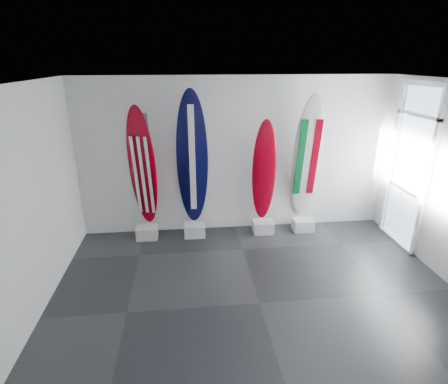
{
  "coord_description": "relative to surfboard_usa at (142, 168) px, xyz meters",
  "views": [
    {
      "loc": [
        -0.96,
        -4.14,
        3.27
      ],
      "look_at": [
        -0.36,
        1.4,
        1.19
      ],
      "focal_mm": 28.7,
      "sensor_mm": 36.0,
      "label": 1
    }
  ],
  "objects": [
    {
      "name": "floor",
      "position": [
        1.77,
        -2.28,
        -1.39
      ],
      "size": [
        6.0,
        6.0,
        0.0
      ],
      "primitive_type": "plane",
      "color": "black",
      "rests_on": "ground"
    },
    {
      "name": "ceiling",
      "position": [
        1.77,
        -2.28,
        1.61
      ],
      "size": [
        6.0,
        6.0,
        0.0
      ],
      "primitive_type": "plane",
      "rotation": [
        3.14,
        0.0,
        0.0
      ],
      "color": "white",
      "rests_on": "wall_back"
    },
    {
      "name": "wall_back",
      "position": [
        1.77,
        0.22,
        0.11
      ],
      "size": [
        6.0,
        0.0,
        6.0
      ],
      "primitive_type": "plane",
      "rotation": [
        1.57,
        0.0,
        0.0
      ],
      "color": "silver",
      "rests_on": "ground"
    },
    {
      "name": "wall_front",
      "position": [
        1.77,
        -4.78,
        0.11
      ],
      "size": [
        6.0,
        0.0,
        6.0
      ],
      "primitive_type": "plane",
      "rotation": [
        -1.57,
        0.0,
        0.0
      ],
      "color": "silver",
      "rests_on": "ground"
    },
    {
      "name": "wall_left",
      "position": [
        -1.23,
        -2.28,
        0.11
      ],
      "size": [
        0.0,
        5.0,
        5.0
      ],
      "primitive_type": "plane",
      "rotation": [
        1.57,
        0.0,
        1.57
      ],
      "color": "silver",
      "rests_on": "ground"
    },
    {
      "name": "display_block_usa",
      "position": [
        0.0,
        -0.1,
        -1.27
      ],
      "size": [
        0.4,
        0.3,
        0.24
      ],
      "primitive_type": "cube",
      "color": "silver",
      "rests_on": "floor"
    },
    {
      "name": "surfboard_usa",
      "position": [
        0.0,
        0.0,
        0.0
      ],
      "size": [
        0.6,
        0.47,
        2.31
      ],
      "primitive_type": "ellipsoid",
      "rotation": [
        0.11,
        0.0,
        -0.28
      ],
      "color": "maroon",
      "rests_on": "display_block_usa"
    },
    {
      "name": "display_block_navy",
      "position": [
        0.92,
        -0.1,
        -1.27
      ],
      "size": [
        0.4,
        0.3,
        0.24
      ],
      "primitive_type": "cube",
      "color": "silver",
      "rests_on": "floor"
    },
    {
      "name": "surfboard_navy",
      "position": [
        0.92,
        0.0,
        0.13
      ],
      "size": [
        0.6,
        0.29,
        2.57
      ],
      "primitive_type": "ellipsoid",
      "rotation": [
        0.07,
        0.0,
        -0.06
      ],
      "color": "black",
      "rests_on": "display_block_navy"
    },
    {
      "name": "display_block_swiss",
      "position": [
        2.28,
        -0.1,
        -1.27
      ],
      "size": [
        0.4,
        0.3,
        0.24
      ],
      "primitive_type": "cube",
      "color": "silver",
      "rests_on": "floor"
    },
    {
      "name": "surfboard_swiss",
      "position": [
        2.28,
        0.0,
        -0.14
      ],
      "size": [
        0.47,
        0.27,
        2.02
      ],
      "primitive_type": "ellipsoid",
      "rotation": [
        0.08,
        0.0,
        -0.08
      ],
      "color": "maroon",
      "rests_on": "display_block_swiss"
    },
    {
      "name": "display_block_italy",
      "position": [
        3.1,
        -0.1,
        -1.27
      ],
      "size": [
        0.4,
        0.3,
        0.24
      ],
      "primitive_type": "cube",
      "color": "silver",
      "rests_on": "floor"
    },
    {
      "name": "surfboard_italy",
      "position": [
        3.1,
        0.0,
        0.09
      ],
      "size": [
        0.58,
        0.51,
        2.5
      ],
      "primitive_type": "ellipsoid",
      "rotation": [
        0.17,
        0.0,
        -0.03
      ],
      "color": "silver",
      "rests_on": "display_block_italy"
    },
    {
      "name": "wall_outlet",
      "position": [
        -0.68,
        0.2,
        -1.04
      ],
      "size": [
        0.09,
        0.02,
        0.13
      ],
      "primitive_type": "cube",
      "color": "silver",
      "rests_on": "wall_back"
    },
    {
      "name": "glass_door",
      "position": [
        4.74,
        -0.73,
        0.03
      ],
      "size": [
        0.12,
        1.16,
        2.85
      ],
      "primitive_type": null,
      "color": "white",
      "rests_on": "floor"
    }
  ]
}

